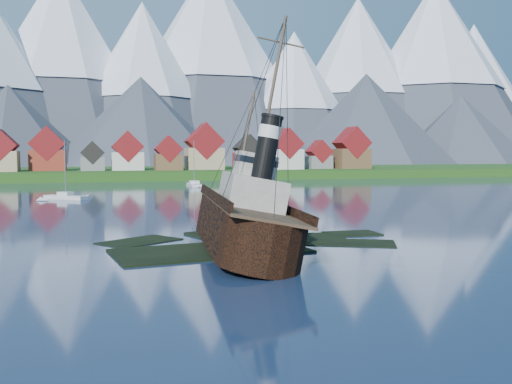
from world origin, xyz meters
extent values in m
plane|color=#192946|center=(0.00, 0.00, 0.00)|extent=(1400.00, 1400.00, 0.00)
cube|color=black|center=(-3.00, -2.00, -0.32)|extent=(19.08, 11.42, 1.00)
cube|color=black|center=(6.00, 4.00, -0.38)|extent=(15.15, 9.76, 1.00)
cube|color=black|center=(2.00, 9.00, -0.28)|extent=(11.45, 9.06, 1.00)
cube|color=black|center=(12.00, -1.00, -0.42)|extent=(10.27, 8.34, 1.00)
cube|color=black|center=(-9.00, 6.00, -0.40)|extent=(9.42, 8.68, 1.00)
cube|color=black|center=(15.00, 5.00, -0.35)|extent=(6.00, 4.00, 1.00)
cube|color=#1A4212|center=(0.00, 170.00, 0.00)|extent=(600.00, 80.00, 3.20)
cube|color=#3F3D38|center=(0.00, 132.00, 0.00)|extent=(600.00, 2.50, 2.00)
cube|color=tan|center=(-43.00, 150.00, 6.40)|extent=(10.50, 9.00, 6.80)
cube|color=maroon|center=(-43.00, 150.00, 11.69)|extent=(10.69, 9.18, 10.69)
cube|color=maroon|center=(-29.00, 156.00, 6.60)|extent=(12.00, 8.50, 7.20)
cube|color=maroon|center=(-29.00, 156.00, 12.36)|extent=(12.22, 8.67, 12.22)
cube|color=slate|center=(-14.00, 151.00, 5.40)|extent=(8.00, 7.00, 4.80)
cube|color=black|center=(-14.00, 151.00, 9.24)|extent=(8.15, 7.14, 8.15)
cube|color=beige|center=(-2.00, 154.00, 6.20)|extent=(11.00, 9.50, 6.40)
cube|color=maroon|center=(-2.00, 154.00, 11.38)|extent=(11.20, 9.69, 11.20)
cube|color=brown|center=(12.00, 150.00, 5.90)|extent=(9.50, 8.00, 5.80)
cube|color=maroon|center=(12.00, 150.00, 10.51)|extent=(9.67, 8.16, 9.67)
cube|color=tan|center=(26.00, 155.00, 7.00)|extent=(13.50, 10.00, 8.00)
cube|color=maroon|center=(26.00, 155.00, 13.43)|extent=(13.75, 10.20, 13.75)
cube|color=maroon|center=(42.00, 152.00, 6.10)|extent=(10.00, 8.50, 6.20)
cube|color=black|center=(42.00, 152.00, 11.00)|extent=(10.18, 8.67, 10.18)
cube|color=beige|center=(56.00, 149.00, 6.75)|extent=(11.50, 9.00, 7.50)
cube|color=maroon|center=(56.00, 149.00, 12.57)|extent=(11.71, 9.18, 11.71)
cube|color=slate|center=(71.00, 153.00, 5.50)|extent=(9.00, 7.50, 5.00)
cube|color=maroon|center=(71.00, 153.00, 9.62)|extent=(9.16, 7.65, 9.16)
cube|color=brown|center=(84.00, 151.00, 6.90)|extent=(12.50, 10.00, 7.80)
cube|color=maroon|center=(84.00, 151.00, 13.05)|extent=(12.73, 10.20, 12.73)
cone|color=#2D333D|center=(-40.00, 495.00, 88.00)|extent=(210.00, 210.00, 180.00)
cone|color=white|center=(-40.00, 495.00, 124.00)|extent=(130.20, 130.20, 108.00)
cone|color=#2D333D|center=(30.00, 470.00, 70.50)|extent=(170.00, 170.00, 145.00)
cone|color=white|center=(30.00, 470.00, 99.50)|extent=(105.40, 105.40, 87.00)
cone|color=#2D333D|center=(100.00, 515.00, 98.00)|extent=(240.00, 240.00, 200.00)
cone|color=white|center=(100.00, 515.00, 138.00)|extent=(148.80, 148.80, 120.00)
cone|color=#2D333D|center=(170.00, 460.00, 60.50)|extent=(150.00, 150.00, 125.00)
cone|color=white|center=(170.00, 460.00, 85.50)|extent=(93.00, 93.00, 75.00)
cone|color=#2D333D|center=(250.00, 490.00, 83.00)|extent=(200.00, 200.00, 170.00)
cone|color=white|center=(250.00, 490.00, 117.00)|extent=(124.00, 124.00, 102.00)
cone|color=#2D333D|center=(330.00, 475.00, 93.00)|extent=(230.00, 230.00, 190.00)
cone|color=white|center=(330.00, 475.00, 131.00)|extent=(142.60, 142.60, 114.00)
cone|color=#2D333D|center=(400.00, 505.00, 75.50)|extent=(180.00, 180.00, 155.00)
cone|color=white|center=(400.00, 505.00, 106.50)|extent=(111.60, 111.60, 93.00)
cone|color=#2D333D|center=(-70.00, 374.00, 27.00)|extent=(120.00, 120.00, 58.00)
cone|color=#2D333D|center=(20.00, 369.00, 31.00)|extent=(136.00, 136.00, 66.00)
cone|color=#2D333D|center=(110.00, 373.00, 23.00)|extent=(110.00, 110.00, 50.00)
cone|color=#2D333D|center=(200.00, 370.00, 35.50)|extent=(150.00, 150.00, 75.00)
cone|color=#2D333D|center=(290.00, 371.00, 28.00)|extent=(124.00, 124.00, 60.00)
cube|color=black|center=(-0.30, -2.22, 2.19)|extent=(6.82, 19.63, 4.09)
cone|color=black|center=(-0.30, 10.52, 2.19)|extent=(6.82, 6.82, 6.82)
cylinder|color=black|center=(-0.30, -12.03, 2.19)|extent=(6.82, 6.82, 4.09)
cube|color=#4C3826|center=(-0.30, -2.22, 4.34)|extent=(6.68, 25.90, 0.24)
cube|color=black|center=(-3.57, -2.22, 4.77)|extent=(0.19, 25.08, 0.88)
cube|color=black|center=(2.98, -2.22, 4.77)|extent=(0.19, 25.08, 0.88)
cube|color=#ADA89E|center=(-0.30, -3.68, 5.80)|extent=(5.06, 8.28, 2.92)
cube|color=#ADA89E|center=(-0.30, -2.70, 8.33)|extent=(3.50, 3.89, 2.14)
cylinder|color=black|center=(-0.30, -6.89, 9.98)|extent=(1.85, 1.85, 5.45)
cylinder|color=silver|center=(-0.30, -6.89, 11.35)|extent=(1.95, 1.95, 1.07)
cylinder|color=#473828|center=(-0.30, 5.57, 10.28)|extent=(0.27, 0.27, 11.68)
cylinder|color=#473828|center=(-0.30, -4.65, 15.73)|extent=(0.31, 0.31, 12.66)
cube|color=silver|center=(-19.11, 65.33, 0.11)|extent=(8.85, 7.91, 1.27)
cube|color=silver|center=(-19.11, 65.33, 1.11)|extent=(3.39, 3.31, 0.74)
cylinder|color=gray|center=(-19.11, 65.33, 6.24)|extent=(0.15, 0.15, 11.00)
cube|color=silver|center=(12.97, 101.05, 0.11)|extent=(3.13, 11.45, 1.37)
cube|color=silver|center=(12.97, 101.05, 1.20)|extent=(2.58, 3.25, 0.80)
cylinder|color=gray|center=(12.97, 101.05, 6.72)|extent=(0.16, 0.16, 11.84)
camera|label=1|loc=(-13.42, -54.59, 9.40)|focal=40.00mm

